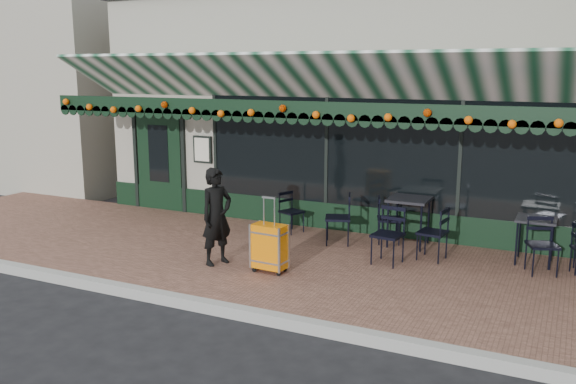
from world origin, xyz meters
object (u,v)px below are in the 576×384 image
at_px(chair_b_right, 389,220).
at_px(chair_b_left, 338,218).
at_px(cafe_table_a, 536,223).
at_px(chair_b_front, 388,236).
at_px(chair_a_left, 432,233).
at_px(woman, 217,216).
at_px(cafe_table_b, 409,203).
at_px(chair_a_front, 543,246).
at_px(chair_solo, 292,212).
at_px(suitcase, 269,247).

bearing_deg(chair_b_right, chair_b_left, 99.35).
bearing_deg(cafe_table_a, chair_b_front, -153.89).
relative_size(cafe_table_a, chair_a_left, 0.84).
distance_m(cafe_table_a, chair_b_left, 3.14).
xyz_separation_m(woman, chair_b_front, (2.36, 1.13, -0.30)).
relative_size(chair_b_right, chair_b_front, 0.92).
distance_m(cafe_table_b, chair_a_front, 2.24).
relative_size(chair_a_left, chair_b_right, 1.04).
bearing_deg(cafe_table_b, chair_b_left, -159.75).
distance_m(cafe_table_b, chair_solo, 2.18).
bearing_deg(suitcase, woman, -176.21).
bearing_deg(chair_a_left, suitcase, -43.19).
relative_size(woman, cafe_table_a, 2.08).
xyz_separation_m(chair_b_right, chair_b_front, (0.31, -1.13, 0.03)).
height_order(chair_a_front, chair_b_front, chair_b_front).
relative_size(chair_b_left, chair_b_right, 1.08).
xyz_separation_m(cafe_table_a, chair_solo, (-4.15, 0.04, -0.27)).
height_order(chair_a_front, chair_solo, chair_a_front).
bearing_deg(chair_a_front, chair_b_left, 155.17).
height_order(cafe_table_b, chair_solo, cafe_table_b).
distance_m(woman, chair_a_front, 4.83).
height_order(suitcase, chair_a_left, suitcase).
xyz_separation_m(woman, cafe_table_b, (2.39, 2.24, -0.01)).
bearing_deg(chair_a_left, chair_b_left, -88.90).
xyz_separation_m(cafe_table_a, chair_b_left, (-3.12, -0.30, -0.20)).
relative_size(chair_a_left, chair_solo, 1.14).
relative_size(suitcase, chair_a_front, 1.34).
bearing_deg(chair_b_right, cafe_table_a, -112.85).
bearing_deg(chair_a_front, cafe_table_a, 83.97).
relative_size(chair_b_left, chair_solo, 1.18).
bearing_deg(chair_b_left, cafe_table_b, 90.53).
xyz_separation_m(chair_b_left, chair_b_right, (0.77, 0.43, -0.03)).
height_order(chair_b_left, chair_b_right, chair_b_left).
relative_size(chair_a_front, chair_b_left, 0.95).
height_order(chair_b_right, chair_b_front, chair_b_front).
bearing_deg(chair_b_front, chair_b_right, 112.97).
distance_m(woman, cafe_table_a, 4.88).
xyz_separation_m(chair_b_right, chair_solo, (-1.81, -0.09, -0.03)).
height_order(suitcase, chair_solo, suitcase).
relative_size(cafe_table_b, chair_b_right, 1.01).
xyz_separation_m(cafe_table_b, chair_a_left, (0.54, -0.61, -0.31)).
xyz_separation_m(chair_a_front, chair_solo, (-4.29, 0.52, -0.04)).
height_order(woman, cafe_table_a, woman).
distance_m(chair_a_left, chair_a_front, 1.60).
xyz_separation_m(chair_a_left, chair_a_front, (1.60, 0.02, -0.01)).
distance_m(suitcase, chair_a_left, 2.61).
bearing_deg(chair_a_left, cafe_table_a, 116.54).
bearing_deg(chair_b_left, chair_a_left, 63.47).
bearing_deg(chair_b_left, chair_a_front, 67.09).
relative_size(chair_b_right, chair_solo, 1.09).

